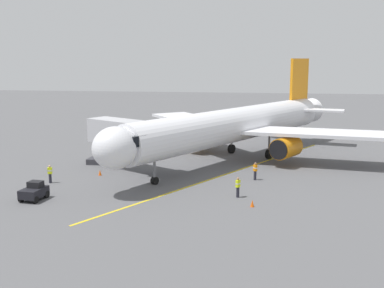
{
  "coord_description": "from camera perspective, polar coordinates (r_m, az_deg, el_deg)",
  "views": [
    {
      "loc": [
        -3.28,
        53.79,
        11.3
      ],
      "look_at": [
        3.9,
        8.51,
        3.0
      ],
      "focal_mm": 43.53,
      "sensor_mm": 36.0,
      "label": 1
    }
  ],
  "objects": [
    {
      "name": "apron_lead_in_line",
      "position": [
        47.69,
        4.9,
        -3.47
      ],
      "size": [
        20.06,
        34.85,
        0.01
      ],
      "primitive_type": "cube",
      "rotation": [
        0.0,
        0.0,
        -0.52
      ],
      "color": "yellow",
      "rests_on": "ground"
    },
    {
      "name": "safety_cone_nose_left",
      "position": [
        36.84,
        7.4,
        -7.24
      ],
      "size": [
        0.32,
        0.32,
        0.55
      ],
      "primitive_type": "cone",
      "color": "#F2590F",
      "rests_on": "ground"
    },
    {
      "name": "ground_crew_marshaller",
      "position": [
        45.26,
        -17.0,
        -3.5
      ],
      "size": [
        0.43,
        0.31,
        1.71
      ],
      "color": "#23232D",
      "rests_on": "ground"
    },
    {
      "name": "tug_portside",
      "position": [
        40.33,
        -18.78,
        -5.53
      ],
      "size": [
        1.77,
        2.44,
        1.5
      ],
      "color": "black",
      "rests_on": "ground"
    },
    {
      "name": "belt_loader_near_nose",
      "position": [
        72.26,
        -3.61,
        1.82
      ],
      "size": [
        2.55,
        4.72,
        2.32
      ],
      "color": "black",
      "rests_on": "ground"
    },
    {
      "name": "ground_crew_wing_walker",
      "position": [
        39.02,
        5.64,
        -5.27
      ],
      "size": [
        0.43,
        0.47,
        1.71
      ],
      "color": "#23232D",
      "rests_on": "ground"
    },
    {
      "name": "safety_cone_nose_right",
      "position": [
        47.14,
        -11.21,
        -3.46
      ],
      "size": [
        0.32,
        0.32,
        0.55
      ],
      "primitive_type": "cone",
      "color": "#F2590F",
      "rests_on": "ground"
    },
    {
      "name": "jet_bridge",
      "position": [
        47.85,
        -7.28,
        1.12
      ],
      "size": [
        10.82,
        7.68,
        5.4
      ],
      "color": "#B7B7BC",
      "rests_on": "ground"
    },
    {
      "name": "airplane",
      "position": [
        53.06,
        5.61,
        2.31
      ],
      "size": [
        30.92,
        36.65,
        11.5
      ],
      "color": "white",
      "rests_on": "ground"
    },
    {
      "name": "ground_crew_loader",
      "position": [
        44.77,
        7.75,
        -3.28
      ],
      "size": [
        0.44,
        0.47,
        1.71
      ],
      "color": "#23232D",
      "rests_on": "ground"
    },
    {
      "name": "ground_plane",
      "position": [
        55.06,
        5.4,
        -1.63
      ],
      "size": [
        220.0,
        220.0,
        0.0
      ],
      "primitive_type": "plane",
      "color": "#565659"
    }
  ]
}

